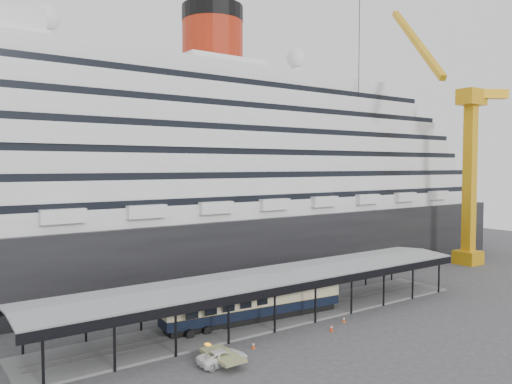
% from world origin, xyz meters
% --- Properties ---
extents(ground, '(200.00, 200.00, 0.00)m').
position_xyz_m(ground, '(0.00, 0.00, 0.00)').
color(ground, '#353538').
rests_on(ground, ground).
extents(cruise_ship, '(130.00, 30.00, 43.90)m').
position_xyz_m(cruise_ship, '(0.05, 32.00, 18.35)').
color(cruise_ship, black).
rests_on(cruise_ship, ground).
extents(platform_canopy, '(56.00, 9.18, 5.30)m').
position_xyz_m(platform_canopy, '(0.00, 5.00, 2.36)').
color(platform_canopy, slate).
rests_on(platform_canopy, ground).
extents(crane_yellow, '(23.83, 18.78, 47.60)m').
position_xyz_m(crane_yellow, '(47.06, 10.54, 19.96)').
color(crane_yellow, orange).
rests_on(crane_yellow, ground).
extents(port_truck, '(4.66, 2.19, 1.29)m').
position_xyz_m(port_truck, '(-11.84, -3.10, 0.64)').
color(port_truck, white).
rests_on(port_truck, ground).
extents(pullman_carriage, '(22.04, 4.82, 21.47)m').
position_xyz_m(pullman_carriage, '(-2.56, 5.00, 2.61)').
color(pullman_carriage, black).
rests_on(pullman_carriage, ground).
extents(traffic_cone_left, '(0.43, 0.43, 0.67)m').
position_xyz_m(traffic_cone_left, '(-7.43, -1.61, 0.33)').
color(traffic_cone_left, '#DC490C').
rests_on(traffic_cone_left, ground).
extents(traffic_cone_mid, '(0.50, 0.50, 0.77)m').
position_xyz_m(traffic_cone_mid, '(2.27, -2.32, 0.38)').
color(traffic_cone_mid, red).
rests_on(traffic_cone_mid, ground).
extents(traffic_cone_right, '(0.43, 0.43, 0.66)m').
position_xyz_m(traffic_cone_right, '(5.61, -0.88, 0.33)').
color(traffic_cone_right, '#EE4E0D').
rests_on(traffic_cone_right, ground).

